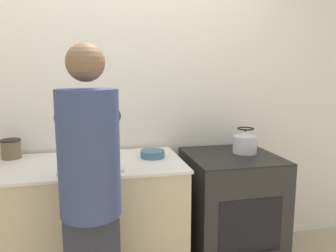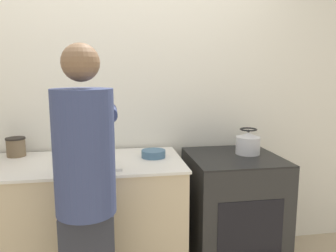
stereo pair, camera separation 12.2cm
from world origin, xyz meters
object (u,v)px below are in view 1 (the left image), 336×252
object	(u,v)px
oven	(230,212)
kettle	(245,142)
person	(91,191)
canister_jar	(11,149)
cutting_board	(91,169)
bowl_prep	(152,154)
knife	(84,167)

from	to	relation	value
oven	kettle	size ratio (longest dim) A/B	4.64
person	canister_jar	distance (m)	0.96
kettle	canister_jar	world-z (taller)	kettle
cutting_board	kettle	xyz separation A→B (m)	(1.15, 0.22, 0.07)
kettle	bowl_prep	xyz separation A→B (m)	(-0.72, 0.00, -0.05)
knife	bowl_prep	bearing A→B (deg)	48.25
person	knife	xyz separation A→B (m)	(-0.04, 0.36, 0.03)
knife	kettle	world-z (taller)	kettle
cutting_board	kettle	distance (m)	1.18
knife	canister_jar	distance (m)	0.66
cutting_board	bowl_prep	bearing A→B (deg)	27.18
oven	person	bearing A→B (deg)	-152.35
cutting_board	kettle	size ratio (longest dim) A/B	2.03
oven	bowl_prep	size ratio (longest dim) A/B	5.23
person	bowl_prep	distance (m)	0.73
knife	cutting_board	bearing A→B (deg)	20.80
knife	person	bearing A→B (deg)	-60.07
bowl_prep	cutting_board	bearing A→B (deg)	-152.82
cutting_board	canister_jar	size ratio (longest dim) A/B	2.87
cutting_board	knife	distance (m)	0.04
cutting_board	bowl_prep	world-z (taller)	bowl_prep
person	kettle	world-z (taller)	person
oven	cutting_board	size ratio (longest dim) A/B	2.28
bowl_prep	canister_jar	distance (m)	1.01
bowl_prep	canister_jar	bearing A→B (deg)	168.69
kettle	canister_jar	bearing A→B (deg)	173.38
person	knife	bearing A→B (deg)	96.50
person	kettle	xyz separation A→B (m)	(1.16, 0.58, 0.08)
oven	bowl_prep	xyz separation A→B (m)	(-0.60, 0.04, 0.49)
person	cutting_board	xyz separation A→B (m)	(0.00, 0.36, 0.02)
knife	canister_jar	world-z (taller)	canister_jar
person	bowl_prep	world-z (taller)	person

